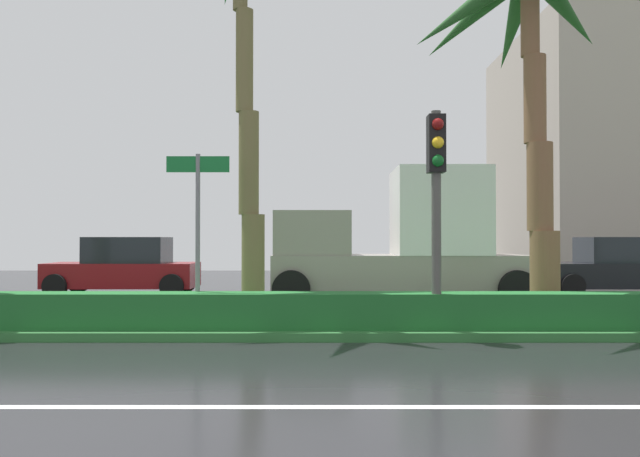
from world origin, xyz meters
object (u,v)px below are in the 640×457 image
object	(u,v)px
traffic_signal_median_right	(438,179)
car_in_traffic_third	(621,267)
box_truck_lead	(403,244)
palm_tree_centre	(535,21)
street_name_sign	(200,215)
car_in_traffic_second	(127,267)

from	to	relation	value
traffic_signal_median_right	car_in_traffic_third	world-z (taller)	traffic_signal_median_right
box_truck_lead	car_in_traffic_third	size ratio (longest dim) A/B	1.49
traffic_signal_median_right	palm_tree_centre	bearing A→B (deg)	35.42
traffic_signal_median_right	street_name_sign	world-z (taller)	traffic_signal_median_right
traffic_signal_median_right	box_truck_lead	distance (m)	6.04
street_name_sign	box_truck_lead	distance (m)	6.85
palm_tree_centre	traffic_signal_median_right	world-z (taller)	palm_tree_centre
palm_tree_centre	car_in_traffic_second	xyz separation A→B (m)	(-9.83, 6.96, -4.98)
palm_tree_centre	box_truck_lead	bearing A→B (deg)	113.92
car_in_traffic_second	car_in_traffic_third	distance (m)	14.61
car_in_traffic_second	car_in_traffic_third	xyz separation A→B (m)	(14.61, -0.01, 0.00)
car_in_traffic_third	palm_tree_centre	bearing A→B (deg)	55.51
car_in_traffic_second	street_name_sign	bearing A→B (deg)	114.77
box_truck_lead	car_in_traffic_third	xyz separation A→B (m)	(6.74, 2.52, -0.72)
car_in_traffic_second	car_in_traffic_third	bearing A→B (deg)	179.95
street_name_sign	car_in_traffic_third	distance (m)	13.56
street_name_sign	car_in_traffic_second	xyz separation A→B (m)	(-3.65, 7.90, -1.25)
traffic_signal_median_right	car_in_traffic_third	xyz separation A→B (m)	(6.89, 8.45, -1.84)
street_name_sign	box_truck_lead	size ratio (longest dim) A/B	0.47
car_in_traffic_third	street_name_sign	bearing A→B (deg)	35.73
palm_tree_centre	traffic_signal_median_right	bearing A→B (deg)	-144.58
car_in_traffic_second	car_in_traffic_third	world-z (taller)	same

